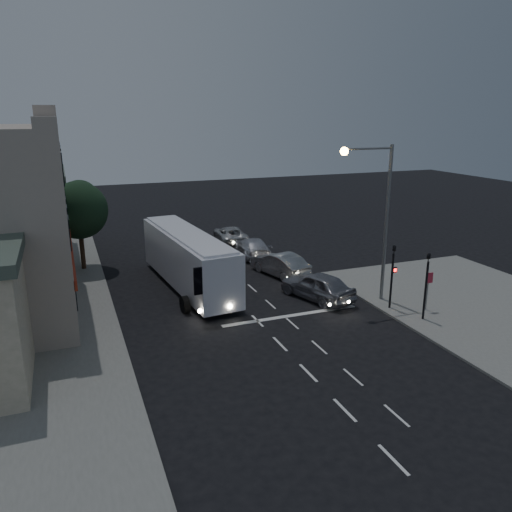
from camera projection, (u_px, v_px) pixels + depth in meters
name	position (u px, v px, depth m)	size (l,w,h in m)	color
ground	(272.00, 336.00, 25.01)	(120.00, 120.00, 0.00)	black
sidewalk_far	(0.00, 314.00, 27.63)	(12.00, 50.00, 0.12)	slate
road_markings	(270.00, 309.00, 28.42)	(8.00, 30.55, 0.01)	silver
tour_bus	(188.00, 258.00, 31.48)	(3.55, 12.00, 3.63)	white
car_suv	(317.00, 286.00, 29.77)	(1.98, 4.93, 1.68)	gray
car_sedan_a	(280.00, 264.00, 34.17)	(1.69, 4.85, 1.60)	#A0A0A0
car_sedan_b	(253.00, 247.00, 38.78)	(2.04, 5.02, 1.46)	silver
car_sedan_c	(231.00, 234.00, 43.05)	(2.30, 4.98, 1.38)	#B4B4B4
traffic_signal_main	(393.00, 269.00, 27.69)	(0.25, 0.35, 4.10)	black
traffic_signal_side	(427.00, 278.00, 26.16)	(0.18, 0.15, 4.10)	black
regulatory_sign	(428.00, 285.00, 27.60)	(0.45, 0.12, 2.20)	slate
streetlight	(378.00, 206.00, 27.96)	(3.32, 0.44, 9.00)	slate
low_building_north	(2.00, 216.00, 37.29)	(9.40, 9.40, 6.50)	tan
street_tree	(78.00, 208.00, 34.37)	(4.00, 4.00, 6.20)	black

